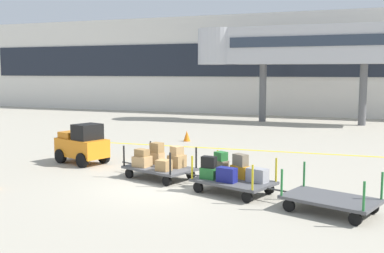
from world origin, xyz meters
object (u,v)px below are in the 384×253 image
(baggage_cart_tail, at_px, (330,199))
(safety_cone_near, at_px, (187,136))
(baggage_cart_lead, at_px, (160,163))
(baggage_cart_middle, at_px, (232,175))
(baggage_tug, at_px, (82,144))

(baggage_cart_tail, height_order, safety_cone_near, baggage_cart_tail)
(baggage_cart_lead, height_order, baggage_cart_middle, baggage_cart_lead)
(baggage_cart_lead, distance_m, baggage_cart_tail, 6.03)
(baggage_cart_middle, bearing_deg, baggage_cart_lead, 161.83)
(baggage_tug, relative_size, baggage_cart_middle, 0.76)
(baggage_cart_lead, bearing_deg, baggage_cart_tail, -18.73)
(baggage_tug, xyz_separation_m, safety_cone_near, (1.67, 6.90, -0.48))
(safety_cone_near, bearing_deg, baggage_cart_tail, -51.74)
(baggage_tug, relative_size, safety_cone_near, 4.25)
(baggage_cart_middle, distance_m, baggage_cart_tail, 3.09)
(baggage_cart_lead, relative_size, baggage_cart_middle, 1.00)
(baggage_cart_lead, xyz_separation_m, baggage_cart_middle, (2.80, -0.92, 0.00))
(baggage_cart_lead, xyz_separation_m, safety_cone_near, (-2.25, 8.17, -0.27))
(baggage_cart_tail, relative_size, safety_cone_near, 5.59)
(baggage_tug, xyz_separation_m, baggage_cart_tail, (9.64, -3.20, -0.41))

